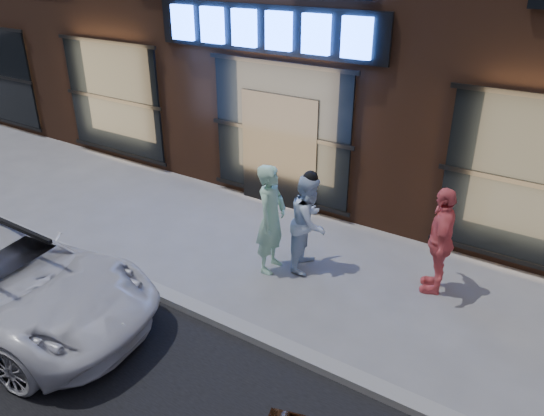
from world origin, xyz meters
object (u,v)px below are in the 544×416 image
(passerby, at_px, (440,240))
(man_cap, at_px, (309,222))
(man_bowtie, at_px, (271,219))
(white_suv, at_px, (1,281))

(passerby, bearing_deg, man_cap, -90.62)
(man_bowtie, distance_m, man_cap, 0.65)
(man_cap, height_order, passerby, passerby)
(man_bowtie, relative_size, passerby, 1.07)
(man_cap, distance_m, white_suv, 4.77)
(man_bowtie, bearing_deg, man_cap, -58.02)
(man_cap, bearing_deg, man_bowtie, 118.03)
(man_bowtie, xyz_separation_m, man_cap, (0.49, 0.41, -0.10))
(white_suv, bearing_deg, passerby, -57.91)
(white_suv, bearing_deg, man_bowtie, -44.92)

